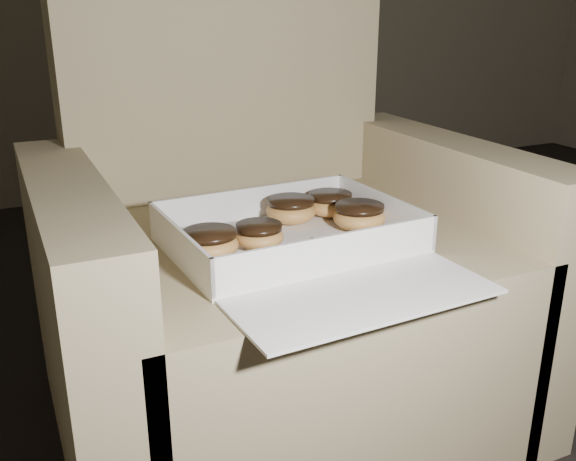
# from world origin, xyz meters

# --- Properties ---
(armchair) EXTENTS (0.85, 0.72, 0.89)m
(armchair) POSITION_xyz_m (-0.52, 0.59, 0.28)
(armchair) COLOR #93825D
(armchair) RESTS_ON floor
(bakery_box) EXTENTS (0.41, 0.48, 0.07)m
(bakery_box) POSITION_xyz_m (-0.55, 0.42, 0.41)
(bakery_box) COLOR white
(bakery_box) RESTS_ON armchair
(donut_a) EXTENTS (0.09, 0.09, 0.05)m
(donut_a) POSITION_xyz_m (-0.50, 0.55, 0.43)
(donut_a) COLOR #C38144
(donut_a) RESTS_ON bakery_box
(donut_b) EXTENTS (0.09, 0.09, 0.05)m
(donut_b) POSITION_xyz_m (-0.41, 0.47, 0.43)
(donut_b) COLOR #C38144
(donut_b) RESTS_ON bakery_box
(donut_c) EXTENTS (0.08, 0.08, 0.04)m
(donut_c) POSITION_xyz_m (-0.61, 0.46, 0.43)
(donut_c) COLOR #C38144
(donut_c) RESTS_ON bakery_box
(donut_d) EXTENTS (0.09, 0.09, 0.05)m
(donut_d) POSITION_xyz_m (-0.69, 0.45, 0.43)
(donut_d) COLOR #C38144
(donut_d) RESTS_ON bakery_box
(donut_e) EXTENTS (0.09, 0.09, 0.04)m
(donut_e) POSITION_xyz_m (-0.42, 0.56, 0.43)
(donut_e) COLOR #C38144
(donut_e) RESTS_ON bakery_box
(crumb_a) EXTENTS (0.01, 0.01, 0.00)m
(crumb_a) POSITION_xyz_m (-0.56, 0.36, 0.41)
(crumb_a) COLOR black
(crumb_a) RESTS_ON bakery_box
(crumb_b) EXTENTS (0.01, 0.01, 0.00)m
(crumb_b) POSITION_xyz_m (-0.37, 0.41, 0.41)
(crumb_b) COLOR black
(crumb_b) RESTS_ON bakery_box
(crumb_c) EXTENTS (0.01, 0.01, 0.00)m
(crumb_c) POSITION_xyz_m (-0.45, 0.40, 0.41)
(crumb_c) COLOR black
(crumb_c) RESTS_ON bakery_box
(crumb_d) EXTENTS (0.01, 0.01, 0.00)m
(crumb_d) POSITION_xyz_m (-0.41, 0.44, 0.41)
(crumb_d) COLOR black
(crumb_d) RESTS_ON bakery_box
(crumb_e) EXTENTS (0.01, 0.01, 0.00)m
(crumb_e) POSITION_xyz_m (-0.51, 0.45, 0.41)
(crumb_e) COLOR black
(crumb_e) RESTS_ON bakery_box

